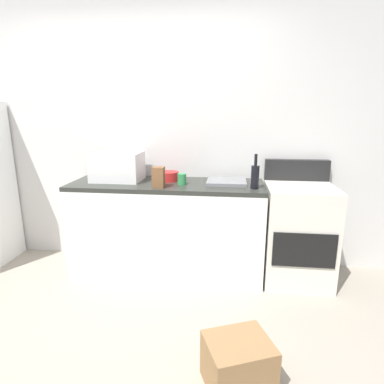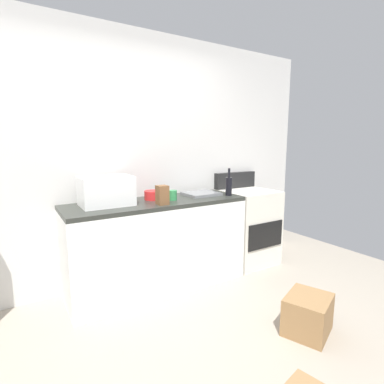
# 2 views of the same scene
# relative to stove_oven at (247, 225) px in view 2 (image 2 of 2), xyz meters

# --- Properties ---
(ground_plane) EXTENTS (6.00, 6.00, 0.00)m
(ground_plane) POSITION_rel_stove_oven_xyz_m (-1.52, -1.21, -0.47)
(ground_plane) COLOR #9E9384
(wall_back) EXTENTS (5.00, 0.10, 2.60)m
(wall_back) POSITION_rel_stove_oven_xyz_m (-1.52, 0.34, 0.83)
(wall_back) COLOR silver
(wall_back) RESTS_ON ground_plane
(kitchen_counter) EXTENTS (1.80, 0.60, 0.90)m
(kitchen_counter) POSITION_rel_stove_oven_xyz_m (-1.22, -0.01, -0.02)
(kitchen_counter) COLOR white
(kitchen_counter) RESTS_ON ground_plane
(stove_oven) EXTENTS (0.60, 0.61, 1.10)m
(stove_oven) POSITION_rel_stove_oven_xyz_m (0.00, 0.00, 0.00)
(stove_oven) COLOR silver
(stove_oven) RESTS_ON ground_plane
(microwave) EXTENTS (0.46, 0.34, 0.27)m
(microwave) POSITION_rel_stove_oven_xyz_m (-1.71, 0.05, 0.57)
(microwave) COLOR white
(microwave) RESTS_ON kitchen_counter
(sink_basin) EXTENTS (0.36, 0.32, 0.03)m
(sink_basin) POSITION_rel_stove_oven_xyz_m (-0.66, 0.04, 0.45)
(sink_basin) COLOR slate
(sink_basin) RESTS_ON kitchen_counter
(wine_bottle) EXTENTS (0.07, 0.07, 0.30)m
(wine_bottle) POSITION_rel_stove_oven_xyz_m (-0.42, -0.14, 0.54)
(wine_bottle) COLOR black
(wine_bottle) RESTS_ON kitchen_counter
(coffee_mug) EXTENTS (0.08, 0.08, 0.10)m
(coffee_mug) POSITION_rel_stove_oven_xyz_m (-1.07, -0.06, 0.48)
(coffee_mug) COLOR #338C4C
(coffee_mug) RESTS_ON kitchen_counter
(knife_block) EXTENTS (0.10, 0.10, 0.18)m
(knife_block) POSITION_rel_stove_oven_xyz_m (-1.25, -0.20, 0.52)
(knife_block) COLOR brown
(knife_block) RESTS_ON kitchen_counter
(mixing_bowl) EXTENTS (0.19, 0.19, 0.09)m
(mixing_bowl) POSITION_rel_stove_oven_xyz_m (-1.22, 0.08, 0.48)
(mixing_bowl) COLOR red
(mixing_bowl) RESTS_ON kitchen_counter
(cardboard_box_medium) EXTENTS (0.45, 0.42, 0.29)m
(cardboard_box_medium) POSITION_rel_stove_oven_xyz_m (-0.56, -1.33, -0.32)
(cardboard_box_medium) COLOR olive
(cardboard_box_medium) RESTS_ON ground_plane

